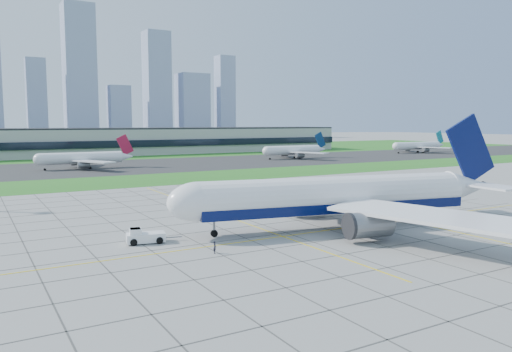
{
  "coord_description": "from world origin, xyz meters",
  "views": [
    {
      "loc": [
        -55.02,
        -70.39,
        18.95
      ],
      "look_at": [
        1.06,
        25.8,
        7.0
      ],
      "focal_mm": 35.0,
      "sensor_mm": 36.0,
      "label": 1
    }
  ],
  "objects_px": {
    "airliner": "(338,197)",
    "crew_near": "(215,247)",
    "distant_jet_1": "(83,158)",
    "pushback_tug": "(144,236)",
    "distant_jet_2": "(294,150)",
    "crew_far": "(453,220)",
    "distant_jet_3": "(418,146)"
  },
  "relations": [
    {
      "from": "distant_jet_1",
      "to": "crew_near",
      "type": "bearing_deg",
      "value": -94.26
    },
    {
      "from": "distant_jet_1",
      "to": "pushback_tug",
      "type": "bearing_deg",
      "value": -97.5
    },
    {
      "from": "crew_far",
      "to": "distant_jet_2",
      "type": "bearing_deg",
      "value": 107.23
    },
    {
      "from": "distant_jet_1",
      "to": "distant_jet_2",
      "type": "height_order",
      "value": "same"
    },
    {
      "from": "airliner",
      "to": "distant_jet_2",
      "type": "bearing_deg",
      "value": 69.64
    },
    {
      "from": "airliner",
      "to": "distant_jet_2",
      "type": "xyz_separation_m",
      "value": [
        92.17,
        147.58,
        -1.18
      ]
    },
    {
      "from": "crew_near",
      "to": "distant_jet_2",
      "type": "relative_size",
      "value": 0.04
    },
    {
      "from": "crew_far",
      "to": "distant_jet_3",
      "type": "height_order",
      "value": "distant_jet_3"
    },
    {
      "from": "distant_jet_1",
      "to": "distant_jet_3",
      "type": "height_order",
      "value": "same"
    },
    {
      "from": "pushback_tug",
      "to": "crew_near",
      "type": "xyz_separation_m",
      "value": [
        6.96,
        -11.35,
        -0.17
      ]
    },
    {
      "from": "airliner",
      "to": "crew_far",
      "type": "bearing_deg",
      "value": -10.67
    },
    {
      "from": "airliner",
      "to": "pushback_tug",
      "type": "bearing_deg",
      "value": -179.12
    },
    {
      "from": "airliner",
      "to": "distant_jet_1",
      "type": "bearing_deg",
      "value": 107.93
    },
    {
      "from": "crew_far",
      "to": "airliner",
      "type": "bearing_deg",
      "value": -160.44
    },
    {
      "from": "distant_jet_2",
      "to": "distant_jet_3",
      "type": "height_order",
      "value": "same"
    },
    {
      "from": "airliner",
      "to": "distant_jet_3",
      "type": "height_order",
      "value": "airliner"
    },
    {
      "from": "crew_near",
      "to": "distant_jet_1",
      "type": "height_order",
      "value": "distant_jet_1"
    },
    {
      "from": "pushback_tug",
      "to": "airliner",
      "type": "bearing_deg",
      "value": 0.88
    },
    {
      "from": "distant_jet_1",
      "to": "distant_jet_2",
      "type": "relative_size",
      "value": 1.0
    },
    {
      "from": "distant_jet_2",
      "to": "crew_far",
      "type": "bearing_deg",
      "value": -114.63
    },
    {
      "from": "airliner",
      "to": "crew_near",
      "type": "bearing_deg",
      "value": -157.91
    },
    {
      "from": "pushback_tug",
      "to": "distant_jet_2",
      "type": "distance_m",
      "value": 189.21
    },
    {
      "from": "distant_jet_1",
      "to": "distant_jet_2",
      "type": "bearing_deg",
      "value": 2.4
    },
    {
      "from": "distant_jet_2",
      "to": "distant_jet_3",
      "type": "distance_m",
      "value": 97.72
    },
    {
      "from": "distant_jet_1",
      "to": "distant_jet_2",
      "type": "distance_m",
      "value": 108.05
    },
    {
      "from": "airliner",
      "to": "crew_near",
      "type": "distance_m",
      "value": 27.67
    },
    {
      "from": "airliner",
      "to": "distant_jet_2",
      "type": "relative_size",
      "value": 1.53
    },
    {
      "from": "crew_near",
      "to": "crew_far",
      "type": "bearing_deg",
      "value": -64.32
    },
    {
      "from": "airliner",
      "to": "distant_jet_2",
      "type": "distance_m",
      "value": 174.0
    },
    {
      "from": "distant_jet_1",
      "to": "distant_jet_3",
      "type": "bearing_deg",
      "value": 2.31
    },
    {
      "from": "crew_near",
      "to": "distant_jet_1",
      "type": "relative_size",
      "value": 0.04
    },
    {
      "from": "pushback_tug",
      "to": "distant_jet_2",
      "type": "bearing_deg",
      "value": 59.9
    }
  ]
}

